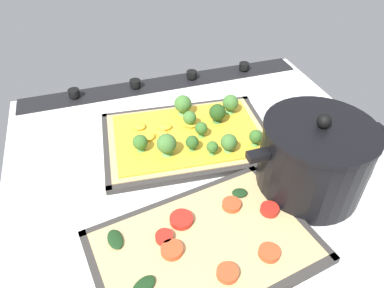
# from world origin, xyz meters

# --- Properties ---
(ground_plane) EXTENTS (0.78, 0.73, 0.03)m
(ground_plane) POSITION_xyz_m (0.00, 0.00, -0.01)
(ground_plane) COLOR white
(stove_control_panel) EXTENTS (0.75, 0.07, 0.03)m
(stove_control_panel) POSITION_xyz_m (0.00, -0.33, 0.01)
(stove_control_panel) COLOR black
(stove_control_panel) RESTS_ON ground_plane
(baking_tray_front) EXTENTS (0.38, 0.28, 0.01)m
(baking_tray_front) POSITION_xyz_m (0.01, -0.08, 0.00)
(baking_tray_front) COLOR #33302D
(baking_tray_front) RESTS_ON ground_plane
(broccoli_pizza) EXTENTS (0.35, 0.25, 0.06)m
(broccoli_pizza) POSITION_xyz_m (0.01, -0.08, 0.02)
(broccoli_pizza) COLOR tan
(broccoli_pizza) RESTS_ON baking_tray_front
(baking_tray_back) EXTENTS (0.37, 0.28, 0.01)m
(baking_tray_back) POSITION_xyz_m (0.07, 0.19, 0.00)
(baking_tray_back) COLOR #33302D
(baking_tray_back) RESTS_ON ground_plane
(veggie_pizza_back) EXTENTS (0.35, 0.25, 0.02)m
(veggie_pizza_back) POSITION_xyz_m (0.07, 0.19, 0.01)
(veggie_pizza_back) COLOR tan
(veggie_pizza_back) RESTS_ON baking_tray_back
(cooking_pot) EXTENTS (0.26, 0.19, 0.16)m
(cooking_pot) POSITION_xyz_m (-0.16, 0.12, 0.07)
(cooking_pot) COLOR black
(cooking_pot) RESTS_ON ground_plane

